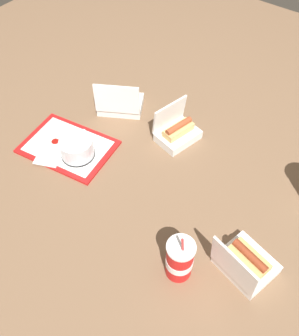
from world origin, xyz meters
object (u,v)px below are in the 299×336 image
at_px(cake_container, 77,148).
at_px(ketchup_cup, 56,143).
at_px(soda_cup_center, 180,259).
at_px(clamshell_sandwich_center, 120,101).
at_px(plastic_fork, 72,130).
at_px(clamshell_hotdog_front, 245,263).
at_px(food_tray, 68,147).
at_px(clamshell_hotdog_right, 177,132).

distance_m(cake_container, ketchup_cup, 0.11).
height_order(cake_container, soda_cup_center, soda_cup_center).
bearing_deg(clamshell_sandwich_center, plastic_fork, -105.42).
bearing_deg(cake_container, plastic_fork, 143.94).
distance_m(ketchup_cup, clamshell_hotdog_front, 0.89).
height_order(ketchup_cup, clamshell_hotdog_front, clamshell_hotdog_front).
xyz_separation_m(food_tray, clamshell_hotdog_right, (0.33, 0.32, 0.03)).
height_order(clamshell_hotdog_front, soda_cup_center, soda_cup_center).
bearing_deg(clamshell_hotdog_right, soda_cup_center, -55.07).
bearing_deg(clamshell_hotdog_right, clamshell_sandwich_center, 179.90).
xyz_separation_m(clamshell_hotdog_front, clamshell_hotdog_right, (-0.51, 0.36, -0.00)).
height_order(clamshell_sandwich_center, soda_cup_center, soda_cup_center).
bearing_deg(clamshell_hotdog_front, clamshell_sandwich_center, 156.38).
bearing_deg(food_tray, clamshell_sandwich_center, 86.42).
bearing_deg(clamshell_hotdog_right, ketchup_cup, -136.86).
distance_m(food_tray, ketchup_cup, 0.05).
xyz_separation_m(plastic_fork, clamshell_hotdog_right, (0.38, 0.25, 0.03)).
bearing_deg(cake_container, ketchup_cup, -170.77).
distance_m(food_tray, cake_container, 0.08).
distance_m(ketchup_cup, soda_cup_center, 0.74).
distance_m(ketchup_cup, clamshell_sandwich_center, 0.36).
relative_size(cake_container, clamshell_sandwich_center, 0.56).
relative_size(food_tray, cake_container, 2.94).
height_order(food_tray, soda_cup_center, soda_cup_center).
relative_size(food_tray, clamshell_hotdog_front, 1.93).
bearing_deg(plastic_fork, ketchup_cup, -119.86).
bearing_deg(cake_container, clamshell_hotdog_front, -2.16).
distance_m(food_tray, soda_cup_center, 0.71).
relative_size(cake_container, clamshell_hotdog_right, 0.70).
bearing_deg(plastic_fork, clamshell_hotdog_front, -41.78).
distance_m(cake_container, soda_cup_center, 0.63).
distance_m(clamshell_hotdog_front, clamshell_sandwich_center, 0.90).
relative_size(clamshell_sandwich_center, soda_cup_center, 1.08).
distance_m(clamshell_hotdog_right, soda_cup_center, 0.61).
bearing_deg(cake_container, clamshell_hotdog_right, 51.61).
bearing_deg(cake_container, soda_cup_center, -15.10).
relative_size(clamshell_hotdog_front, soda_cup_center, 0.93).
distance_m(clamshell_hotdog_front, clamshell_hotdog_right, 0.63).
relative_size(ketchup_cup, plastic_fork, 0.36).
bearing_deg(ketchup_cup, clamshell_hotdog_front, -0.74).
bearing_deg(clamshell_hotdog_right, clamshell_hotdog_front, -35.12).
xyz_separation_m(ketchup_cup, clamshell_hotdog_right, (0.37, 0.35, 0.01)).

